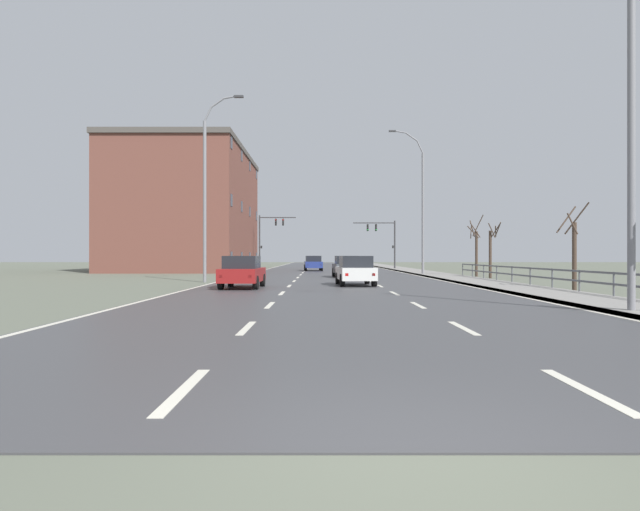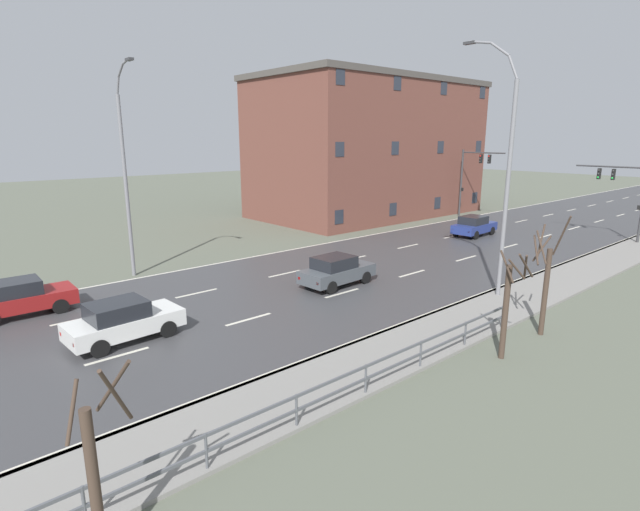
% 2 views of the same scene
% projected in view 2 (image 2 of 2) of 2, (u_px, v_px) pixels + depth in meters
% --- Properties ---
extents(ground_plane, '(160.00, 160.00, 0.12)m').
position_uv_depth(ground_plane, '(459.00, 247.00, 34.26)').
color(ground_plane, '#5B6051').
extents(road_asphalt_strip, '(14.00, 120.00, 0.03)m').
position_uv_depth(road_asphalt_strip, '(539.00, 226.00, 41.88)').
color(road_asphalt_strip, '#3D3D3F').
rests_on(road_asphalt_strip, ground).
extents(guardrail, '(0.07, 28.56, 1.00)m').
position_uv_depth(guardrail, '(150.00, 470.00, 10.12)').
color(guardrail, '#515459').
rests_on(guardrail, ground).
extents(street_lamp_midground, '(2.86, 0.24, 11.80)m').
position_uv_depth(street_lamp_midground, '(505.00, 176.00, 22.15)').
color(street_lamp_midground, slate).
rests_on(street_lamp_midground, ground).
extents(street_lamp_left_bank, '(2.40, 0.24, 11.14)m').
position_uv_depth(street_lamp_left_bank, '(126.00, 176.00, 25.64)').
color(street_lamp_left_bank, slate).
rests_on(street_lamp_left_bank, ground).
extents(traffic_signal_right, '(4.92, 0.36, 5.63)m').
position_uv_depth(traffic_signal_right, '(626.00, 188.00, 35.06)').
color(traffic_signal_right, '#38383A').
rests_on(traffic_signal_right, ground).
extents(traffic_signal_left, '(4.37, 0.36, 6.35)m').
position_uv_depth(traffic_signal_left, '(471.00, 172.00, 45.83)').
color(traffic_signal_left, '#38383A').
rests_on(traffic_signal_left, ground).
extents(car_far_right, '(1.89, 4.13, 1.57)m').
position_uv_depth(car_far_right, '(20.00, 298.00, 20.75)').
color(car_far_right, maroon).
rests_on(car_far_right, ground).
extents(car_far_left, '(2.03, 4.20, 1.57)m').
position_uv_depth(car_far_left, '(474.00, 226.00, 37.72)').
color(car_far_left, navy).
rests_on(car_far_left, ground).
extents(car_distant, '(2.00, 4.19, 1.57)m').
position_uv_depth(car_distant, '(337.00, 270.00, 24.99)').
color(car_distant, '#474C51').
rests_on(car_distant, ground).
extents(car_near_right, '(2.02, 4.19, 1.57)m').
position_uv_depth(car_near_right, '(123.00, 321.00, 18.14)').
color(car_near_right, silver).
rests_on(car_near_right, ground).
extents(brick_building, '(12.55, 22.06, 12.86)m').
position_uv_depth(brick_building, '(368.00, 148.00, 47.58)').
color(brick_building, brown).
rests_on(brick_building, ground).
extents(bare_tree_near, '(1.43, 1.14, 4.06)m').
position_uv_depth(bare_tree_near, '(96.00, 476.00, 8.32)').
color(bare_tree_near, '#423328').
rests_on(bare_tree_near, ground).
extents(bare_tree_mid, '(0.91, 1.25, 3.91)m').
position_uv_depth(bare_tree_mid, '(507.00, 306.00, 16.40)').
color(bare_tree_mid, '#423328').
rests_on(bare_tree_mid, ground).
extents(bare_tree_far, '(1.29, 1.35, 4.71)m').
position_uv_depth(bare_tree_far, '(545.00, 283.00, 18.45)').
color(bare_tree_far, '#423328').
rests_on(bare_tree_far, ground).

